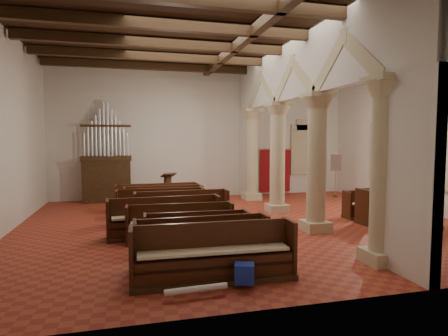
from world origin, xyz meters
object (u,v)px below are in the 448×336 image
at_px(processional_banner, 336,181).
at_px(pipe_organ, 107,170).
at_px(nave_pew_0, 214,262).
at_px(aisle_pew_0, 412,218).
at_px(lectern, 168,191).

bearing_deg(processional_banner, pipe_organ, -166.91).
distance_m(processional_banner, nave_pew_0, 11.84).
distance_m(processional_banner, aisle_pew_0, 6.34).
xyz_separation_m(pipe_organ, processional_banner, (10.38, -1.26, -0.60)).
xyz_separation_m(pipe_organ, lectern, (2.50, -1.30, -0.82)).
bearing_deg(pipe_organ, nave_pew_0, -76.05).
relative_size(processional_banner, aisle_pew_0, 1.26).
height_order(processional_banner, nave_pew_0, processional_banner).
relative_size(nave_pew_0, aisle_pew_0, 1.84).
relative_size(lectern, nave_pew_0, 0.42).
bearing_deg(processional_banner, nave_pew_0, -111.71).
bearing_deg(pipe_organ, lectern, -27.47).
bearing_deg(nave_pew_0, pipe_organ, 105.38).
bearing_deg(lectern, processional_banner, -22.12).
xyz_separation_m(lectern, aisle_pew_0, (6.78, -6.18, -0.23)).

